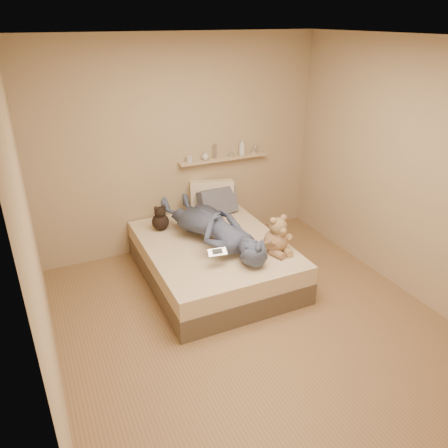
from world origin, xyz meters
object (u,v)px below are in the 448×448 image
dark_plush (160,219)px  pillow_grey (218,202)px  wall_shelf (224,159)px  bed (214,260)px  teddy_bear (277,237)px  person (212,226)px  game_console (217,252)px  pillow_cream (212,196)px

dark_plush → pillow_grey: (0.80, 0.13, 0.04)m
dark_plush → wall_shelf: wall_shelf is taller
bed → dark_plush: bearing=127.8°
wall_shelf → dark_plush: bearing=-160.6°
dark_plush → wall_shelf: (0.99, 0.35, 0.52)m
pillow_grey → dark_plush: bearing=-170.8°
teddy_bear → pillow_grey: bearing=97.9°
person → dark_plush: bearing=-63.9°
game_console → teddy_bear: (0.70, 0.01, 0.01)m
bed → pillow_cream: (0.34, 0.83, 0.43)m
bed → person: bearing=100.2°
bed → dark_plush: dark_plush is taller
wall_shelf → game_console: bearing=-117.3°
pillow_grey → wall_shelf: wall_shelf is taller
game_console → teddy_bear: bearing=1.0°
bed → game_console: game_console is taller
bed → teddy_bear: 0.82m
teddy_bear → wall_shelf: size_ratio=0.36×
dark_plush → wall_shelf: size_ratio=0.26×
game_console → dark_plush: bearing=103.8°
teddy_bear → pillow_grey: 1.19m
pillow_cream → dark_plush: bearing=-161.0°
bed → teddy_bear: teddy_bear is taller
pillow_cream → bed: bearing=-112.5°
pillow_grey → person: person is taller
dark_plush → pillow_cream: bearing=19.0°
teddy_bear → dark_plush: teddy_bear is taller
game_console → teddy_bear: 0.70m
game_console → pillow_cream: pillow_cream is taller
pillow_cream → pillow_grey: (0.02, -0.14, -0.03)m
dark_plush → bed: bearing=-52.2°
pillow_grey → wall_shelf: (0.19, 0.22, 0.48)m
dark_plush → person: bearing=-51.4°
teddy_bear → dark_plush: (-0.96, 1.05, -0.04)m
game_console → wall_shelf: 1.65m
dark_plush → pillow_cream: 0.83m
pillow_grey → person: (-0.37, -0.67, 0.03)m
person → teddy_bear: bearing=123.9°
bed → wall_shelf: size_ratio=1.58×
dark_plush → person: size_ratio=0.19×
pillow_grey → wall_shelf: bearing=49.5°
game_console → teddy_bear: teddy_bear is taller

